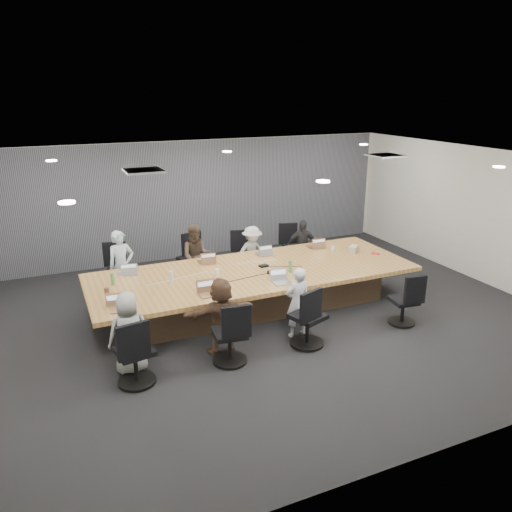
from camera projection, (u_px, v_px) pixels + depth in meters
name	position (u px, v px, depth m)	size (l,w,h in m)	color
floor	(265.00, 317.00, 9.04)	(10.00, 8.00, 0.00)	black
ceiling	(266.00, 162.00, 8.15)	(10.00, 8.00, 0.00)	white
wall_back	(196.00, 199.00, 12.06)	(10.00, 2.80, 0.00)	beige
wall_front	(428.00, 348.00, 5.12)	(10.00, 2.80, 0.00)	beige
wall_right	(481.00, 215.00, 10.50)	(8.00, 2.80, 0.00)	beige
curtain	(197.00, 200.00, 11.99)	(9.80, 0.04, 2.80)	slate
conference_table	(254.00, 287.00, 9.34)	(6.00, 2.20, 0.74)	#4F3928
chair_0	(120.00, 274.00, 9.98)	(0.57, 0.57, 0.84)	black
chair_1	(193.00, 263.00, 10.55)	(0.59, 0.59, 0.88)	black
chair_2	(246.00, 258.00, 11.04)	(0.51, 0.51, 0.76)	black
chair_3	(294.00, 250.00, 11.49)	(0.54, 0.54, 0.80)	black
chair_4	(135.00, 356.00, 6.90)	(0.56, 0.56, 0.84)	black
chair_5	(230.00, 338.00, 7.43)	(0.55, 0.55, 0.81)	black
chair_6	(308.00, 321.00, 7.94)	(0.57, 0.57, 0.84)	black
chair_7	(403.00, 304.00, 8.68)	(0.49, 0.49, 0.73)	black
person_0	(122.00, 266.00, 9.59)	(0.51, 0.33, 1.40)	silver
laptop_0	(126.00, 273.00, 9.09)	(0.29, 0.20, 0.02)	#B2B2B7
person_1	(197.00, 257.00, 10.17)	(0.66, 0.51, 1.36)	#45362B
laptop_1	(205.00, 262.00, 9.67)	(0.29, 0.20, 0.02)	#8C6647
person_2	(252.00, 253.00, 10.66)	(0.77, 0.44, 1.18)	#B1B3B1
laptop_2	(263.00, 254.00, 10.14)	(0.28, 0.20, 0.02)	#B2B2B7
person_3	(302.00, 246.00, 11.12)	(0.71, 0.29, 1.20)	#282829
laptop_3	(314.00, 247.00, 10.60)	(0.30, 0.21, 0.02)	#8C6647
person_4	(129.00, 333.00, 7.14)	(0.60, 0.39, 1.23)	#969996
laptop_4	(122.00, 310.00, 7.57)	(0.35, 0.24, 0.02)	#8C6647
person_5	(221.00, 316.00, 7.67)	(1.14, 0.36, 1.23)	brown
laptop_5	(209.00, 295.00, 8.11)	(0.32, 0.22, 0.02)	#8C6647
person_6	(297.00, 302.00, 8.18)	(0.44, 0.29, 1.21)	silver
laptop_6	(283.00, 283.00, 8.61)	(0.31, 0.21, 0.02)	#B2B2B7
bottle_green_left	(112.00, 279.00, 8.51)	(0.06, 0.06, 0.22)	#499352
bottle_green_right	(290.00, 267.00, 9.09)	(0.06, 0.06, 0.23)	#499352
bottle_clear	(172.00, 277.00, 8.58)	(0.07, 0.07, 0.22)	silver
cup_white_far	(217.00, 272.00, 9.00)	(0.09, 0.09, 0.11)	white
cup_white_near	(333.00, 249.00, 10.34)	(0.07, 0.07, 0.09)	white
mug_brown	(107.00, 290.00, 8.18)	(0.08, 0.08, 0.10)	brown
mic_left	(204.00, 282.00, 8.62)	(0.16, 0.11, 0.03)	black
mic_right	(264.00, 266.00, 9.42)	(0.16, 0.11, 0.03)	black
stapler	(271.00, 272.00, 9.08)	(0.16, 0.04, 0.06)	black
canvas_bag	(354.00, 249.00, 10.24)	(0.24, 0.15, 0.13)	#BCAD8F
snack_packet	(375.00, 253.00, 10.15)	(0.16, 0.11, 0.04)	#C43831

